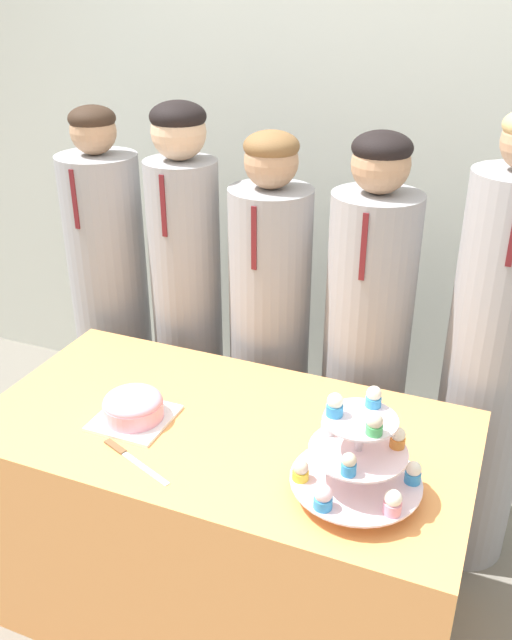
% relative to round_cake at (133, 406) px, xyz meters
% --- Properties ---
extents(wall_back, '(9.00, 0.06, 2.70)m').
position_rel_round_cake_xyz_m(wall_back, '(0.26, 1.37, 0.55)').
color(wall_back, silver).
rests_on(wall_back, ground_plane).
extents(table, '(1.47, 0.76, 0.75)m').
position_rel_round_cake_xyz_m(table, '(0.26, 0.08, -0.42)').
color(table, '#EF9951').
rests_on(table, ground_plane).
extents(round_cake, '(0.22, 0.22, 0.10)m').
position_rel_round_cake_xyz_m(round_cake, '(0.00, 0.00, 0.00)').
color(round_cake, white).
rests_on(round_cake, table).
extents(cake_knife, '(0.26, 0.12, 0.01)m').
position_rel_round_cake_xyz_m(cake_knife, '(0.07, -0.16, -0.05)').
color(cake_knife, silver).
rests_on(cake_knife, table).
extents(cupcake_stand, '(0.34, 0.34, 0.30)m').
position_rel_round_cake_xyz_m(cupcake_stand, '(0.70, -0.07, 0.08)').
color(cupcake_stand, silver).
rests_on(cupcake_stand, table).
extents(student_0, '(0.31, 0.32, 1.54)m').
position_rel_round_cake_xyz_m(student_0, '(-0.53, 0.68, -0.07)').
color(student_0, '#939399').
rests_on(student_0, ground_plane).
extents(student_1, '(0.27, 0.27, 1.58)m').
position_rel_round_cake_xyz_m(student_1, '(-0.18, 0.68, -0.03)').
color(student_1, '#939399').
rests_on(student_1, ground_plane).
extents(student_2, '(0.30, 0.31, 1.50)m').
position_rel_round_cake_xyz_m(student_2, '(0.17, 0.68, -0.08)').
color(student_2, '#939399').
rests_on(student_2, ground_plane).
extents(student_3, '(0.31, 0.31, 1.53)m').
position_rel_round_cake_xyz_m(student_3, '(0.54, 0.68, -0.07)').
color(student_3, '#939399').
rests_on(student_3, ground_plane).
extents(student_4, '(0.31, 0.31, 1.62)m').
position_rel_round_cake_xyz_m(student_4, '(0.97, 0.68, -0.03)').
color(student_4, '#939399').
rests_on(student_4, ground_plane).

